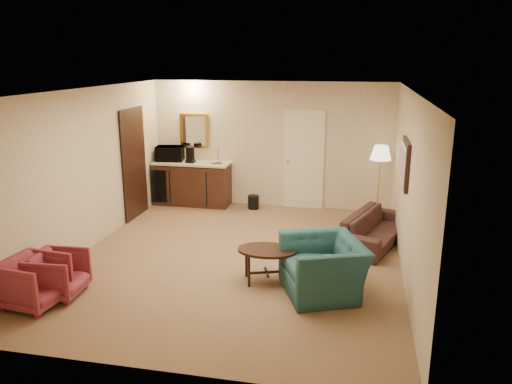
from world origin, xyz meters
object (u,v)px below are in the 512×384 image
(teal_armchair, at_px, (323,258))
(coffee_table, at_px, (267,265))
(wetbar_cabinet, at_px, (192,183))
(coffee_maker, at_px, (190,155))
(waste_bin, at_px, (253,202))
(microwave, at_px, (170,152))
(sofa, at_px, (375,224))
(rose_chair_far, at_px, (34,280))
(rose_chair_near, at_px, (58,272))
(floor_lamp, at_px, (379,184))

(teal_armchair, relative_size, coffee_table, 1.35)
(wetbar_cabinet, height_order, coffee_maker, coffee_maker)
(waste_bin, bearing_deg, microwave, 176.01)
(sofa, xyz_separation_m, rose_chair_far, (-4.27, -3.10, -0.00))
(rose_chair_far, xyz_separation_m, microwave, (0.00, 4.79, 0.76))
(coffee_table, height_order, coffee_maker, coffee_maker)
(rose_chair_far, height_order, waste_bin, rose_chair_far)
(coffee_table, bearing_deg, rose_chair_near, -159.04)
(teal_armchair, bearing_deg, sofa, 138.07)
(teal_armchair, relative_size, rose_chair_far, 1.58)
(microwave, bearing_deg, rose_chair_far, -99.60)
(rose_chair_far, bearing_deg, rose_chair_near, -17.17)
(sofa, bearing_deg, microwave, 88.37)
(teal_armchair, height_order, rose_chair_far, teal_armchair)
(teal_armchair, bearing_deg, waste_bin, -176.39)
(sofa, bearing_deg, waste_bin, 77.17)
(coffee_table, relative_size, floor_lamp, 0.56)
(rose_chair_far, bearing_deg, wetbar_cabinet, 0.39)
(wetbar_cabinet, xyz_separation_m, coffee_maker, (-0.01, -0.04, 0.63))
(sofa, relative_size, coffee_table, 2.20)
(wetbar_cabinet, relative_size, teal_armchair, 1.46)
(teal_armchair, height_order, coffee_maker, coffee_maker)
(coffee_maker, bearing_deg, sofa, -22.76)
(rose_chair_near, xyz_separation_m, microwave, (-0.13, 4.48, 0.78))
(wetbar_cabinet, distance_m, microwave, 0.82)
(waste_bin, bearing_deg, sofa, -32.78)
(rose_chair_far, height_order, coffee_table, rose_chair_far)
(waste_bin, height_order, coffee_maker, coffee_maker)
(rose_chair_near, xyz_separation_m, waste_bin, (1.72, 4.35, -0.19))
(sofa, height_order, teal_armchair, teal_armchair)
(sofa, distance_m, rose_chair_far, 5.28)
(sofa, height_order, waste_bin, sofa)
(coffee_table, xyz_separation_m, waste_bin, (-0.90, 3.35, -0.10))
(sofa, distance_m, teal_armchair, 2.12)
(coffee_table, bearing_deg, microwave, 128.32)
(rose_chair_far, xyz_separation_m, coffee_table, (2.75, 1.31, -0.11))
(teal_armchair, distance_m, waste_bin, 3.95)
(wetbar_cabinet, relative_size, floor_lamp, 1.11)
(coffee_table, bearing_deg, rose_chair_far, -154.52)
(sofa, distance_m, coffee_maker, 4.17)
(rose_chair_far, height_order, microwave, microwave)
(microwave, bearing_deg, wetbar_cabinet, -16.35)
(coffee_table, bearing_deg, wetbar_cabinet, 123.34)
(rose_chair_far, xyz_separation_m, coffee_maker, (0.49, 4.69, 0.73))
(floor_lamp, relative_size, microwave, 2.61)
(teal_armchair, xyz_separation_m, coffee_maker, (-3.06, 3.58, 0.60))
(coffee_table, xyz_separation_m, microwave, (-2.75, 3.48, 0.87))
(rose_chair_near, distance_m, coffee_table, 2.80)
(rose_chair_far, bearing_deg, coffee_maker, 0.47)
(rose_chair_near, bearing_deg, coffee_maker, -8.00)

